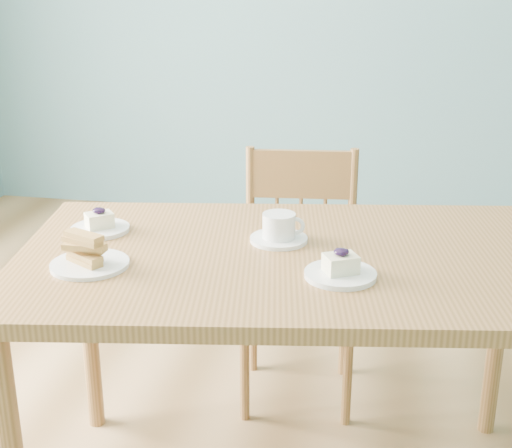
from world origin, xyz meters
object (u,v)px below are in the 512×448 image
dining_chair (299,277)px  dining_table (296,280)px  cheesecake_plate_near (341,270)px  cheesecake_plate_far (100,225)px  biscotti_plate (89,255)px  coffee_cup (279,230)px

dining_chair → dining_table: bearing=-89.7°
dining_table → cheesecake_plate_near: bearing=-56.9°
dining_chair → cheesecake_plate_far: dining_chair is taller
cheesecake_plate_far → biscotti_plate: 0.25m
coffee_cup → dining_chair: bearing=85.0°
dining_table → dining_chair: dining_chair is taller
dining_chair → biscotti_plate: size_ratio=4.57×
coffee_cup → dining_table: bearing=-58.3°
cheesecake_plate_far → biscotti_plate: (0.08, -0.24, 0.01)m
dining_chair → biscotti_plate: (-0.41, -0.76, 0.35)m
coffee_cup → biscotti_plate: biscotti_plate is taller
dining_table → coffee_cup: (-0.06, 0.07, 0.11)m
dining_table → biscotti_plate: biscotti_plate is taller
cheesecake_plate_far → biscotti_plate: size_ratio=0.85×
dining_table → cheesecake_plate_near: cheesecake_plate_near is taller
dining_table → coffee_cup: coffee_cup is taller
cheesecake_plate_far → biscotti_plate: biscotti_plate is taller
dining_chair → coffee_cup: size_ratio=5.69×
dining_chair → cheesecake_plate_far: 0.79m
dining_chair → cheesecake_plate_near: dining_chair is taller
dining_chair → cheesecake_plate_near: (0.19, -0.71, 0.34)m
dining_table → cheesecake_plate_near: 0.20m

